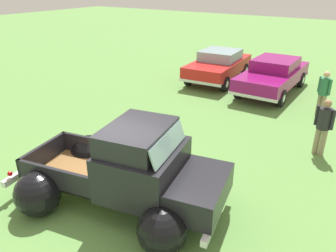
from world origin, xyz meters
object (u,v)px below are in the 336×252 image
(vintage_pickup_truck, at_px, (133,176))
(spectator_1, at_px, (323,124))
(show_car_1, at_px, (273,74))
(spectator_0, at_px, (324,91))
(show_car_0, at_px, (219,64))

(vintage_pickup_truck, relative_size, spectator_1, 3.04)
(show_car_1, height_order, spectator_0, spectator_0)
(vintage_pickup_truck, height_order, spectator_1, vintage_pickup_truck)
(show_car_0, bearing_deg, spectator_0, 64.55)
(show_car_0, height_order, show_car_1, same)
(spectator_1, bearing_deg, show_car_1, -132.21)
(spectator_1, bearing_deg, vintage_pickup_truck, -14.40)
(spectator_1, bearing_deg, show_car_0, -115.43)
(vintage_pickup_truck, relative_size, show_car_1, 1.04)
(vintage_pickup_truck, height_order, show_car_1, vintage_pickup_truck)
(spectator_0, bearing_deg, show_car_1, 85.38)
(show_car_1, bearing_deg, spectator_0, 54.04)
(show_car_0, height_order, spectator_1, spectator_1)
(vintage_pickup_truck, relative_size, spectator_0, 3.04)
(vintage_pickup_truck, xyz_separation_m, spectator_1, (2.84, 4.64, 0.16))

